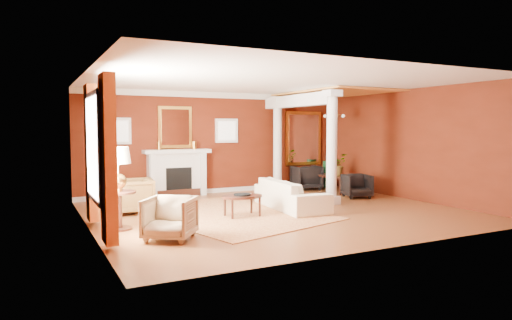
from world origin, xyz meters
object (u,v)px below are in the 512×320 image
armchair_leopard (134,194)px  side_table (118,174)px  sofa (291,189)px  armchair_stripe (170,216)px  dining_table (337,179)px  coffee_table (242,198)px

armchair_leopard → side_table: size_ratio=0.55×
sofa → armchair_stripe: bearing=120.3°
dining_table → sofa: bearing=124.6°
armchair_stripe → coffee_table: armchair_stripe is taller
armchair_stripe → sofa: bearing=62.0°
sofa → dining_table: bearing=-51.1°
sofa → armchair_leopard: size_ratio=2.72×
dining_table → armchair_leopard: bearing=97.6°
armchair_leopard → coffee_table: 2.43m
armchair_stripe → dining_table: (6.06, 3.46, -0.01)m
coffee_table → side_table: 2.62m
armchair_leopard → coffee_table: size_ratio=0.94×
sofa → armchair_leopard: 3.55m
armchair_stripe → side_table: side_table is taller
coffee_table → dining_table: 4.70m
armchair_leopard → armchair_stripe: armchair_leopard is taller
dining_table → coffee_table: bearing=118.5°
sofa → side_table: bearing=101.2°
armchair_stripe → armchair_leopard: bearing=127.2°
armchair_stripe → dining_table: 6.98m
dining_table → armchair_stripe: bearing=120.0°
coffee_table → armchair_stripe: bearing=-147.2°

